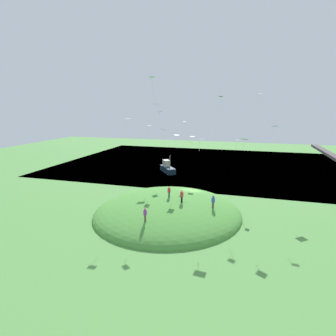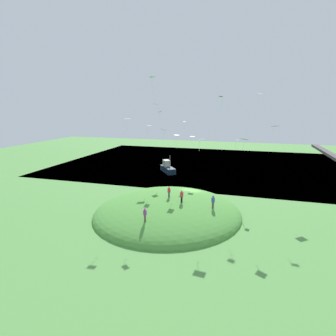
{
  "view_description": "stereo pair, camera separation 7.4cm",
  "coord_description": "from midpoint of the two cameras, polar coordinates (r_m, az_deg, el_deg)",
  "views": [
    {
      "loc": [
        41.57,
        8.05,
        15.04
      ],
      "look_at": [
        0.61,
        -3.8,
        5.38
      ],
      "focal_mm": 28.78,
      "sensor_mm": 36.0,
      "label": 1
    },
    {
      "loc": [
        41.55,
        8.12,
        15.04
      ],
      "look_at": [
        0.61,
        -3.8,
        5.38
      ],
      "focal_mm": 28.78,
      "sensor_mm": 36.0,
      "label": 2
    }
  ],
  "objects": [
    {
      "name": "ground_plane",
      "position": [
        44.93,
        4.96,
        -6.85
      ],
      "size": [
        160.0,
        160.0,
        0.0
      ],
      "primitive_type": "plane",
      "color": "#528E43"
    },
    {
      "name": "lake_water",
      "position": [
        74.29,
        9.64,
        0.74
      ],
      "size": [
        52.44,
        80.0,
        0.4
      ],
      "primitive_type": "cube",
      "color": "#436598",
      "rests_on": "ground_plane"
    },
    {
      "name": "grass_hill",
      "position": [
        39.78,
        -0.02,
        -9.46
      ],
      "size": [
        22.04,
        21.12,
        4.58
      ],
      "primitive_type": "ellipsoid",
      "color": "#4A8D39",
      "rests_on": "ground_plane"
    },
    {
      "name": "boat_on_lake",
      "position": [
        63.6,
        -0.07,
        -0.05
      ],
      "size": [
        5.93,
        5.02,
        4.24
      ],
      "rotation": [
        0.0,
        0.0,
        3.77
      ],
      "color": "#112231",
      "rests_on": "lake_water"
    },
    {
      "name": "person_on_hilltop",
      "position": [
        38.82,
        0.27,
        -4.83
      ],
      "size": [
        0.6,
        0.6,
        1.64
      ],
      "rotation": [
        0.0,
        0.0,
        3.92
      ],
      "color": "navy",
      "rests_on": "grass_hill"
    },
    {
      "name": "person_with_child",
      "position": [
        37.12,
        2.97,
        -5.68
      ],
      "size": [
        0.57,
        0.57,
        1.75
      ],
      "rotation": [
        0.0,
        0.0,
        1.82
      ],
      "color": "black",
      "rests_on": "grass_hill"
    },
    {
      "name": "person_near_shore",
      "position": [
        36.71,
        9.58,
        -6.76
      ],
      "size": [
        0.62,
        0.62,
        1.78
      ],
      "rotation": [
        0.0,
        0.0,
        2.05
      ],
      "color": "brown",
      "rests_on": "grass_hill"
    },
    {
      "name": "person_watching_kites",
      "position": [
        32.53,
        -4.85,
        -9.47
      ],
      "size": [
        0.53,
        0.53,
        1.69
      ],
      "rotation": [
        0.0,
        0.0,
        5.05
      ],
      "color": "brown",
      "rests_on": "grass_hill"
    },
    {
      "name": "kite_0",
      "position": [
        38.0,
        -3.98,
        8.77
      ],
      "size": [
        0.89,
        0.94,
        1.47
      ],
      "color": "white"
    },
    {
      "name": "kite_1",
      "position": [
        31.43,
        -3.36,
        18.29
      ],
      "size": [
        0.82,
        0.72,
        2.1
      ],
      "color": "white"
    },
    {
      "name": "kite_2",
      "position": [
        36.52,
        15.87,
        5.8
      ],
      "size": [
        1.07,
        1.17,
        1.54
      ],
      "color": "white"
    },
    {
      "name": "kite_3",
      "position": [
        48.4,
        -0.98,
        8.02
      ],
      "size": [
        1.3,
        1.25,
        2.12
      ],
      "color": "white"
    },
    {
      "name": "kite_4",
      "position": [
        39.37,
        -8.5,
        10.09
      ],
      "size": [
        0.63,
        0.85,
        1.74
      ],
      "color": "white"
    },
    {
      "name": "kite_5",
      "position": [
        35.46,
        6.9,
        5.98
      ],
      "size": [
        0.9,
        1.2,
        1.65
      ],
      "color": "white"
    },
    {
      "name": "kite_6",
      "position": [
        51.22,
        -2.41,
        13.38
      ],
      "size": [
        0.86,
        1.14,
        1.51
      ],
      "color": "white"
    },
    {
      "name": "kite_7",
      "position": [
        44.64,
        11.2,
        14.4
      ],
      "size": [
        0.77,
        0.86,
        2.09
      ],
      "color": "white"
    },
    {
      "name": "kite_8",
      "position": [
        48.85,
        5.2,
        6.6
      ],
      "size": [
        1.27,
        1.01,
        1.2
      ],
      "color": "white"
    },
    {
      "name": "kite_9",
      "position": [
        48.36,
        -1.66,
        11.77
      ],
      "size": [
        1.05,
        0.74,
        1.49
      ],
      "color": "white"
    },
    {
      "name": "kite_10",
      "position": [
        49.69,
        3.59,
        9.6
      ],
      "size": [
        0.76,
        0.73,
        1.45
      ],
      "color": "silver"
    },
    {
      "name": "kite_11",
      "position": [
        46.36,
        21.84,
        8.21
      ],
      "size": [
        1.4,
        1.45,
        1.28
      ],
      "color": "white"
    },
    {
      "name": "kite_12",
      "position": [
        44.64,
        14.5,
        5.6
      ],
      "size": [
        0.8,
        0.64,
        1.77
      ],
      "color": "white"
    },
    {
      "name": "kite_13",
      "position": [
        45.96,
        18.97,
        14.57
      ],
      "size": [
        0.59,
        0.71,
        1.21
      ],
      "color": "white"
    },
    {
      "name": "kite_14",
      "position": [
        42.7,
        1.88,
        6.82
      ],
      "size": [
        1.1,
        0.8,
        2.14
      ],
      "color": "white"
    }
  ]
}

